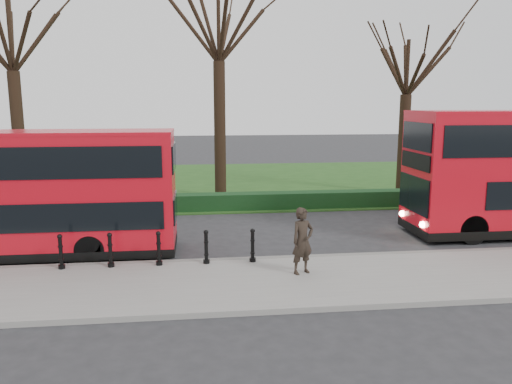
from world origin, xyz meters
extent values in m
plane|color=#28282B|center=(0.00, 0.00, 0.00)|extent=(120.00, 120.00, 0.00)
cube|color=gray|center=(0.00, -3.00, 0.07)|extent=(60.00, 4.00, 0.15)
cube|color=slate|center=(0.00, -1.00, 0.07)|extent=(60.00, 0.25, 0.16)
cube|color=#1F4717|center=(0.00, 15.00, 0.03)|extent=(60.00, 18.00, 0.06)
cube|color=black|center=(0.00, 6.80, 0.40)|extent=(60.00, 0.90, 0.80)
cube|color=yellow|center=(0.00, -0.70, 0.01)|extent=(60.00, 0.10, 0.01)
cube|color=yellow|center=(0.00, -0.50, 0.01)|extent=(60.00, 0.10, 0.01)
cylinder|color=black|center=(-8.00, 10.00, 3.25)|extent=(0.60, 0.60, 6.50)
cylinder|color=black|center=(2.00, 10.00, 3.53)|extent=(0.60, 0.60, 7.06)
cylinder|color=black|center=(12.00, 10.00, 2.70)|extent=(0.60, 0.60, 5.41)
cylinder|color=black|center=(-3.26, -1.35, 0.65)|extent=(0.15, 0.15, 1.00)
cylinder|color=black|center=(-1.84, -1.35, 0.65)|extent=(0.15, 0.15, 1.00)
cylinder|color=black|center=(-0.41, -1.35, 0.65)|extent=(0.15, 0.15, 1.00)
cylinder|color=black|center=(1.01, -1.35, 0.65)|extent=(0.15, 0.15, 1.00)
cylinder|color=black|center=(2.44, -1.35, 0.65)|extent=(0.15, 0.15, 1.00)
cube|color=red|center=(-5.13, 0.50, 2.22)|extent=(10.27, 2.33, 3.78)
cube|color=black|center=(-5.13, 0.50, 0.28)|extent=(10.29, 2.35, 0.28)
cube|color=black|center=(-4.38, -0.68, 1.54)|extent=(8.22, 0.04, 0.89)
cylinder|color=black|center=(-2.61, -0.53, 0.47)|extent=(0.93, 0.28, 0.93)
cylinder|color=black|center=(-2.61, 1.52, 0.47)|extent=(0.93, 0.28, 0.93)
cube|color=black|center=(8.79, 1.35, 2.88)|extent=(0.06, 2.35, 0.59)
cylinder|color=black|center=(10.52, 0.17, 0.53)|extent=(1.07, 0.32, 1.07)
cylinder|color=black|center=(10.52, 2.52, 0.53)|extent=(1.07, 0.32, 1.07)
imported|color=black|center=(3.74, -2.57, 1.11)|extent=(0.83, 0.70, 1.93)
camera|label=1|loc=(0.79, -16.08, 5.03)|focal=35.00mm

